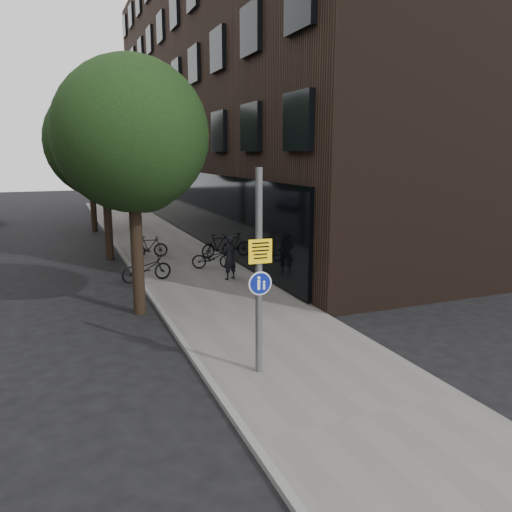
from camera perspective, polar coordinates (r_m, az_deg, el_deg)
ground at (r=12.29m, az=2.65°, el=-11.27°), size 120.00×120.00×0.00m
sidewalk at (r=21.41m, az=-7.89°, el=-1.20°), size 4.50×60.00×0.12m
curb_edge at (r=21.00m, az=-13.85°, el=-1.67°), size 0.15×60.00×0.13m
building_right_dark_brick at (r=35.14m, az=0.43°, el=18.55°), size 12.00×40.00×18.00m
street_tree_near at (r=15.09m, az=-13.83°, el=12.57°), size 4.40×4.40×7.50m
street_tree_mid at (r=23.53m, az=-16.89°, el=11.97°), size 5.00×5.00×7.80m
street_tree_far at (r=32.50m, az=-18.39°, el=11.66°), size 5.00×5.00×7.80m
signpost at (r=10.45m, az=0.33°, el=-1.89°), size 0.51×0.15×4.39m
pedestrian at (r=18.69m, az=-3.03°, el=-0.20°), size 0.71×0.61×1.66m
parked_bike_facade_near at (r=20.58m, az=-4.95°, el=-0.18°), size 1.83×1.10×0.91m
parked_bike_facade_far at (r=22.78m, az=-4.33°, el=1.20°), size 1.86×1.00×1.08m
parked_bike_curb_near at (r=18.88m, az=-12.41°, el=-1.36°), size 1.98×1.00×0.99m
parked_bike_curb_far at (r=23.21m, az=-12.08°, el=1.04°), size 1.65×0.55×0.98m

